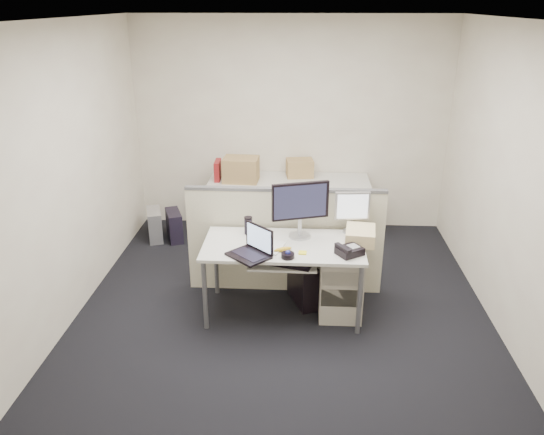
# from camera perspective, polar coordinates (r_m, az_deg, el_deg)

# --- Properties ---
(floor) EXTENTS (4.00, 4.50, 0.01)m
(floor) POSITION_cam_1_polar(r_m,az_deg,el_deg) (5.31, 1.17, -10.09)
(floor) COLOR black
(floor) RESTS_ON ground
(ceiling) EXTENTS (4.00, 4.50, 0.01)m
(ceiling) POSITION_cam_1_polar(r_m,az_deg,el_deg) (4.48, 1.45, 20.54)
(ceiling) COLOR white
(ceiling) RESTS_ON ground
(wall_back) EXTENTS (4.00, 0.02, 2.70)m
(wall_back) POSITION_cam_1_polar(r_m,az_deg,el_deg) (6.89, 2.01, 9.83)
(wall_back) COLOR #EFE8CF
(wall_back) RESTS_ON ground
(wall_front) EXTENTS (4.00, 0.02, 2.70)m
(wall_front) POSITION_cam_1_polar(r_m,az_deg,el_deg) (2.68, -0.56, -11.35)
(wall_front) COLOR #EFE8CF
(wall_front) RESTS_ON ground
(wall_left) EXTENTS (0.02, 4.50, 2.70)m
(wall_left) POSITION_cam_1_polar(r_m,az_deg,el_deg) (5.19, -21.42, 4.07)
(wall_left) COLOR #EFE8CF
(wall_left) RESTS_ON ground
(wall_right) EXTENTS (0.02, 4.50, 2.70)m
(wall_right) POSITION_cam_1_polar(r_m,az_deg,el_deg) (5.07, 24.56, 3.16)
(wall_right) COLOR #EFE8CF
(wall_right) RESTS_ON ground
(desk) EXTENTS (1.50, 0.75, 0.73)m
(desk) POSITION_cam_1_polar(r_m,az_deg,el_deg) (4.98, 1.23, -3.57)
(desk) COLOR silver
(desk) RESTS_ON floor
(keyboard_tray) EXTENTS (0.62, 0.32, 0.02)m
(keyboard_tray) POSITION_cam_1_polar(r_m,az_deg,el_deg) (4.84, 1.14, -4.97)
(keyboard_tray) COLOR silver
(keyboard_tray) RESTS_ON desk
(drawer_pedestal) EXTENTS (0.40, 0.55, 0.65)m
(drawer_pedestal) POSITION_cam_1_polar(r_m,az_deg,el_deg) (5.19, 7.33, -6.83)
(drawer_pedestal) COLOR beige
(drawer_pedestal) RESTS_ON floor
(cubicle_partition) EXTENTS (2.00, 0.06, 1.10)m
(cubicle_partition) POSITION_cam_1_polar(r_m,az_deg,el_deg) (5.43, 1.40, -2.61)
(cubicle_partition) COLOR beige
(cubicle_partition) RESTS_ON floor
(back_counter) EXTENTS (2.00, 0.60, 0.72)m
(back_counter) POSITION_cam_1_polar(r_m,az_deg,el_deg) (6.87, 1.83, 1.16)
(back_counter) COLOR beige
(back_counter) RESTS_ON floor
(monitor_main) EXTENTS (0.59, 0.36, 0.55)m
(monitor_main) POSITION_cam_1_polar(r_m,az_deg,el_deg) (5.01, 3.05, 0.80)
(monitor_main) COLOR black
(monitor_main) RESTS_ON desk
(monitor_small) EXTENTS (0.35, 0.20, 0.41)m
(monitor_small) POSITION_cam_1_polar(r_m,az_deg,el_deg) (5.18, 8.58, 0.51)
(monitor_small) COLOR #B7B7BC
(monitor_small) RESTS_ON desk
(laptop) EXTENTS (0.44, 0.44, 0.27)m
(laptop) POSITION_cam_1_polar(r_m,az_deg,el_deg) (4.66, -2.58, -2.78)
(laptop) COLOR black
(laptop) RESTS_ON desk
(trackball) EXTENTS (0.14, 0.14, 0.05)m
(trackball) POSITION_cam_1_polar(r_m,az_deg,el_deg) (4.69, 1.71, -4.10)
(trackball) COLOR black
(trackball) RESTS_ON desk
(desk_phone) EXTENTS (0.28, 0.27, 0.07)m
(desk_phone) POSITION_cam_1_polar(r_m,az_deg,el_deg) (4.79, 8.35, -3.58)
(desk_phone) COLOR black
(desk_phone) RESTS_ON desk
(paper_stack) EXTENTS (0.30, 0.34, 0.01)m
(paper_stack) POSITION_cam_1_polar(r_m,az_deg,el_deg) (4.88, -0.21, -3.19)
(paper_stack) COLOR silver
(paper_stack) RESTS_ON desk
(sticky_pad) EXTENTS (0.08, 0.08, 0.01)m
(sticky_pad) POSITION_cam_1_polar(r_m,az_deg,el_deg) (4.79, 3.31, -3.79)
(sticky_pad) COLOR yellow
(sticky_pad) RESTS_ON desk
(travel_mug) EXTENTS (0.10, 0.10, 0.16)m
(travel_mug) POSITION_cam_1_polar(r_m,az_deg,el_deg) (5.14, -2.57, -0.92)
(travel_mug) COLOR black
(travel_mug) RESTS_ON desk
(banana) EXTENTS (0.18, 0.11, 0.04)m
(banana) POSITION_cam_1_polar(r_m,az_deg,el_deg) (4.81, 1.16, -3.44)
(banana) COLOR gold
(banana) RESTS_ON desk
(cellphone) EXTENTS (0.09, 0.12, 0.01)m
(cellphone) POSITION_cam_1_polar(r_m,az_deg,el_deg) (5.13, 2.44, -1.89)
(cellphone) COLOR black
(cellphone) RESTS_ON desk
(manila_folders) EXTENTS (0.31, 0.37, 0.13)m
(manila_folders) POSITION_cam_1_polar(r_m,az_deg,el_deg) (5.05, 9.48, -1.89)
(manila_folders) COLOR beige
(manila_folders) RESTS_ON desk
(keyboard) EXTENTS (0.46, 0.27, 0.02)m
(keyboard) POSITION_cam_1_polar(r_m,az_deg,el_deg) (4.79, 1.72, -4.96)
(keyboard) COLOR black
(keyboard) RESTS_ON keyboard_tray
(pc_tower_desk) EXTENTS (0.34, 0.50, 0.43)m
(pc_tower_desk) POSITION_cam_1_polar(r_m,az_deg,el_deg) (5.36, 3.42, -6.99)
(pc_tower_desk) COLOR black
(pc_tower_desk) RESTS_ON floor
(pc_tower_spare_dark) EXTENTS (0.30, 0.43, 0.38)m
(pc_tower_spare_dark) POSITION_cam_1_polar(r_m,az_deg,el_deg) (6.85, -10.48, -0.85)
(pc_tower_spare_dark) COLOR black
(pc_tower_spare_dark) RESTS_ON floor
(pc_tower_spare_silver) EXTENTS (0.29, 0.45, 0.39)m
(pc_tower_spare_silver) POSITION_cam_1_polar(r_m,az_deg,el_deg) (6.91, -12.49, -0.74)
(pc_tower_spare_silver) COLOR #B7B7BC
(pc_tower_spare_silver) RESTS_ON floor
(cardboard_box_left) EXTENTS (0.45, 0.34, 0.32)m
(cardboard_box_left) POSITION_cam_1_polar(r_m,az_deg,el_deg) (6.63, -3.35, 5.10)
(cardboard_box_left) COLOR tan
(cardboard_box_left) RESTS_ON back_counter
(cardboard_box_right) EXTENTS (0.37, 0.30, 0.24)m
(cardboard_box_right) POSITION_cam_1_polar(r_m,az_deg,el_deg) (6.83, 3.00, 5.26)
(cardboard_box_right) COLOR tan
(cardboard_box_right) RESTS_ON back_counter
(red_binder) EXTENTS (0.08, 0.28, 0.26)m
(red_binder) POSITION_cam_1_polar(r_m,az_deg,el_deg) (6.73, -5.85, 5.01)
(red_binder) COLOR maroon
(red_binder) RESTS_ON back_counter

